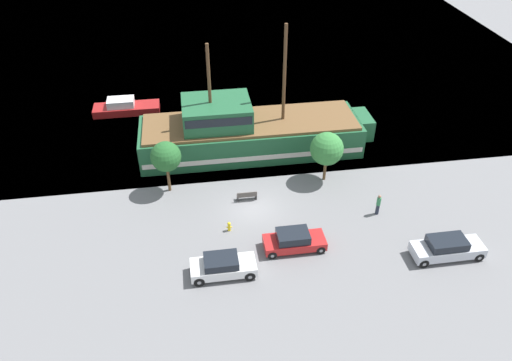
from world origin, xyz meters
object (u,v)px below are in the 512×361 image
pirate_ship (247,132)px  pedestrian_walking_near (378,204)px  moored_boat_dockside (125,107)px  parked_car_curb_mid (447,248)px  bench_promenade_east (247,196)px  parked_car_curb_rear (294,241)px  fire_hydrant (229,226)px  parked_car_curb_front (223,266)px

pirate_ship → pedestrian_walking_near: 13.68m
moored_boat_dockside → parked_car_curb_mid: parked_car_curb_mid is taller
parked_car_curb_mid → bench_promenade_east: size_ratio=3.10×
parked_car_curb_rear → fire_hydrant: 5.01m
pedestrian_walking_near → bench_promenade_east: bearing=161.8°
bench_promenade_east → moored_boat_dockside: bearing=122.2°
fire_hydrant → parked_car_curb_rear: bearing=-30.8°
bench_promenade_east → pedestrian_walking_near: size_ratio=0.89×
pirate_ship → moored_boat_dockside: (-11.48, 9.14, -1.30)m
pirate_ship → moored_boat_dockside: size_ratio=3.13×
parked_car_curb_rear → fire_hydrant: parked_car_curb_rear is taller
moored_boat_dockside → parked_car_curb_front: (7.79, -24.25, 0.16)m
fire_hydrant → bench_promenade_east: bench_promenade_east is taller
pirate_ship → pedestrian_walking_near: pirate_ship is taller
pirate_ship → parked_car_curb_mid: 19.64m
fire_hydrant → moored_boat_dockside: bearing=113.4°
pirate_ship → bench_promenade_east: 7.62m
moored_boat_dockside → parked_car_curb_front: 25.47m
parked_car_curb_front → pedestrian_walking_near: bearing=20.2°
moored_boat_dockside → fire_hydrant: size_ratio=8.74×
fire_hydrant → parked_car_curb_mid: bearing=-18.6°
bench_promenade_east → pedestrian_walking_near: bearing=-18.2°
pirate_ship → moored_boat_dockside: bearing=141.5°
bench_promenade_east → pedestrian_walking_near: 10.18m
pirate_ship → parked_car_curb_mid: size_ratio=4.24×
bench_promenade_east → pedestrian_walking_near: (9.66, -3.18, 0.48)m
moored_boat_dockside → parked_car_curb_front: moored_boat_dockside is taller
pirate_ship → pedestrian_walking_near: size_ratio=11.73×
pirate_ship → parked_car_curb_rear: bearing=-83.7°
parked_car_curb_mid → moored_boat_dockside: bearing=133.0°
moored_boat_dockside → parked_car_curb_rear: 25.98m
moored_boat_dockside → parked_car_curb_rear: size_ratio=1.54×
pirate_ship → parked_car_curb_rear: 13.51m
parked_car_curb_mid → pedestrian_walking_near: bearing=121.2°
parked_car_curb_mid → fire_hydrant: size_ratio=6.45×
pirate_ship → pedestrian_walking_near: (8.61, -10.59, -0.97)m
moored_boat_dockside → bench_promenade_east: moored_boat_dockside is taller
parked_car_curb_front → parked_car_curb_rear: size_ratio=1.00×
parked_car_curb_rear → bench_promenade_east: (-2.52, 5.97, -0.29)m
pedestrian_walking_near → pirate_ship: bearing=129.1°
parked_car_curb_mid → parked_car_curb_rear: 10.51m
bench_promenade_east → pedestrian_walking_near: pedestrian_walking_near is taller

